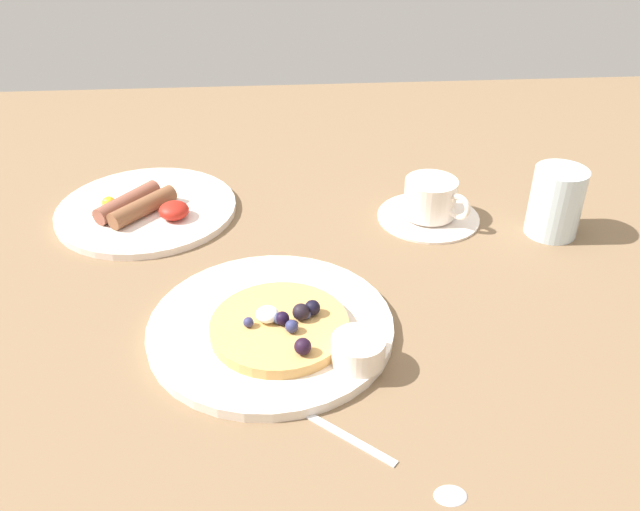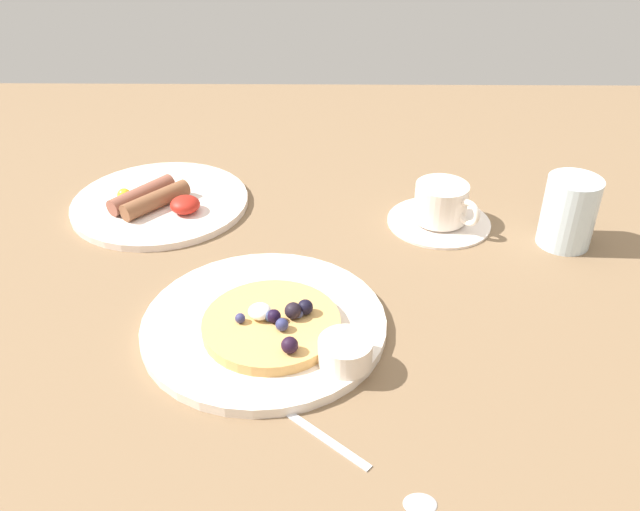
% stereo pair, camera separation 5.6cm
% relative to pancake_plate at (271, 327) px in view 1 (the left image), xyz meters
% --- Properties ---
extents(ground_plane, '(1.68, 1.55, 0.03)m').
position_rel_pancake_plate_xyz_m(ground_plane, '(0.04, 0.05, -0.02)').
color(ground_plane, brown).
extents(pancake_plate, '(0.27, 0.27, 0.01)m').
position_rel_pancake_plate_xyz_m(pancake_plate, '(0.00, 0.00, 0.00)').
color(pancake_plate, white).
rests_on(pancake_plate, ground_plane).
extents(pancake_with_berries, '(0.15, 0.15, 0.03)m').
position_rel_pancake_plate_xyz_m(pancake_with_berries, '(0.01, -0.02, 0.01)').
color(pancake_with_berries, tan).
rests_on(pancake_with_berries, pancake_plate).
extents(syrup_ramekin, '(0.06, 0.06, 0.03)m').
position_rel_pancake_plate_xyz_m(syrup_ramekin, '(0.09, -0.07, 0.02)').
color(syrup_ramekin, white).
rests_on(syrup_ramekin, pancake_plate).
extents(breakfast_plate, '(0.26, 0.26, 0.01)m').
position_rel_pancake_plate_xyz_m(breakfast_plate, '(-0.18, 0.28, -0.00)').
color(breakfast_plate, white).
rests_on(breakfast_plate, ground_plane).
extents(fried_breakfast, '(0.15, 0.11, 0.03)m').
position_rel_pancake_plate_xyz_m(fried_breakfast, '(-0.18, 0.26, 0.02)').
color(fried_breakfast, brown).
rests_on(fried_breakfast, breakfast_plate).
extents(coffee_saucer, '(0.14, 0.14, 0.01)m').
position_rel_pancake_plate_xyz_m(coffee_saucer, '(0.23, 0.24, -0.00)').
color(coffee_saucer, white).
rests_on(coffee_saucer, ground_plane).
extents(coffee_cup, '(0.08, 0.09, 0.05)m').
position_rel_pancake_plate_xyz_m(coffee_cup, '(0.23, 0.23, 0.03)').
color(coffee_cup, white).
rests_on(coffee_cup, coffee_saucer).
extents(teaspoon, '(0.14, 0.12, 0.01)m').
position_rel_pancake_plate_xyz_m(teaspoon, '(0.12, -0.20, -0.00)').
color(teaspoon, silver).
rests_on(teaspoon, ground_plane).
extents(water_glass, '(0.07, 0.07, 0.09)m').
position_rel_pancake_plate_xyz_m(water_glass, '(0.39, 0.18, 0.04)').
color(water_glass, silver).
rests_on(water_glass, ground_plane).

